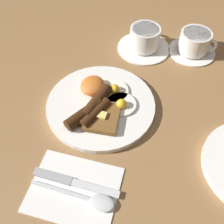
% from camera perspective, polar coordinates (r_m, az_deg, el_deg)
% --- Properties ---
extents(ground_plane, '(3.00, 3.00, 0.00)m').
position_cam_1_polar(ground_plane, '(0.67, -2.44, 1.12)').
color(ground_plane, olive).
extents(breakfast_plate_near, '(0.27, 0.27, 0.05)m').
position_cam_1_polar(breakfast_plate_near, '(0.66, -2.61, 1.72)').
color(breakfast_plate_near, white).
rests_on(breakfast_plate_near, ground_plane).
extents(teacup_near, '(0.16, 0.16, 0.07)m').
position_cam_1_polar(teacup_near, '(0.82, 7.04, 15.27)').
color(teacup_near, white).
rests_on(teacup_near, ground_plane).
extents(teacup_far, '(0.14, 0.14, 0.07)m').
position_cam_1_polar(teacup_far, '(0.84, 17.45, 14.01)').
color(teacup_far, white).
rests_on(teacup_far, ground_plane).
extents(napkin, '(0.14, 0.18, 0.01)m').
position_cam_1_polar(napkin, '(0.56, -8.27, -16.27)').
color(napkin, white).
rests_on(napkin, ground_plane).
extents(knife, '(0.02, 0.19, 0.01)m').
position_cam_1_polar(knife, '(0.56, -8.98, -14.69)').
color(knife, silver).
rests_on(knife, napkin).
extents(spoon, '(0.04, 0.18, 0.01)m').
position_cam_1_polar(spoon, '(0.54, -4.11, -18.60)').
color(spoon, silver).
rests_on(spoon, napkin).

